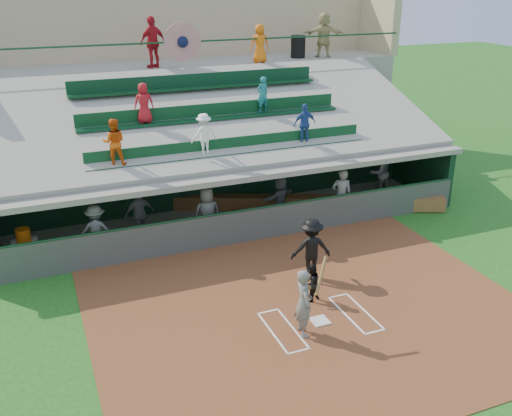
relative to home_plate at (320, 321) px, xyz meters
name	(u,v)px	position (x,y,z in m)	size (l,w,h in m)	color
ground	(320,322)	(0.00, 0.00, -0.04)	(100.00, 100.00, 0.00)	#1D5818
dirt_slab	(311,312)	(0.00, 0.50, -0.03)	(11.00, 9.00, 0.02)	brown
home_plate	(320,321)	(0.00, 0.00, 0.00)	(0.43, 0.43, 0.03)	silver
batters_box_chalk	(320,321)	(0.00, 0.00, -0.01)	(2.65, 1.85, 0.01)	silver
dugout_floor	(229,221)	(0.00, 6.75, -0.02)	(16.00, 3.50, 0.04)	gray
concourse_slab	(177,116)	(0.00, 13.50, 2.26)	(20.00, 3.00, 4.60)	gray
grandstand	(196,134)	(-0.01, 10.51, 2.23)	(20.40, 10.40, 7.80)	#4A4E4A
batter_at_plate	(304,302)	(-0.62, -0.29, 0.85)	(0.87, 0.75, 1.95)	#595D57
catcher	(311,283)	(0.24, 0.99, 0.51)	(0.51, 0.40, 1.05)	black
home_umpire	(311,248)	(0.84, 2.18, 0.87)	(1.14, 0.66, 1.77)	black
dugout_bench	(216,202)	(-0.09, 8.01, 0.26)	(16.75, 0.50, 0.50)	brown
white_table	(26,251)	(-6.67, 6.20, 0.33)	(0.74, 0.55, 0.64)	white
water_cooler	(23,235)	(-6.67, 6.14, 0.86)	(0.42, 0.42, 0.42)	#D8600C
dugout_player_a	(96,230)	(-4.61, 5.82, 0.82)	(1.05, 0.60, 1.62)	#61645E
dugout_player_b	(140,214)	(-3.14, 6.51, 0.85)	(0.99, 0.41, 1.69)	#5C5F5A
dugout_player_c	(207,214)	(-1.14, 5.62, 0.89)	(0.86, 0.56, 1.77)	#50524E
dugout_player_d	(280,198)	(1.71, 6.24, 0.79)	(1.46, 0.47, 1.57)	#565954
dugout_player_e	(341,195)	(3.59, 5.28, 0.96)	(0.70, 0.46, 1.91)	#5E605A
dugout_player_f	(380,172)	(6.18, 6.87, 0.98)	(0.94, 0.74, 1.94)	#585B56
trash_bin	(298,47)	(5.54, 12.97, 5.05)	(0.64, 0.64, 0.97)	black
concourse_staff_a	(153,42)	(-1.08, 12.41, 5.55)	(1.16, 0.48, 1.97)	#B2141F
concourse_staff_b	(260,44)	(3.33, 12.08, 5.36)	(0.77, 0.50, 1.58)	orange
concourse_staff_c	(324,35)	(6.68, 12.73, 5.54)	(1.80, 0.57, 1.94)	tan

